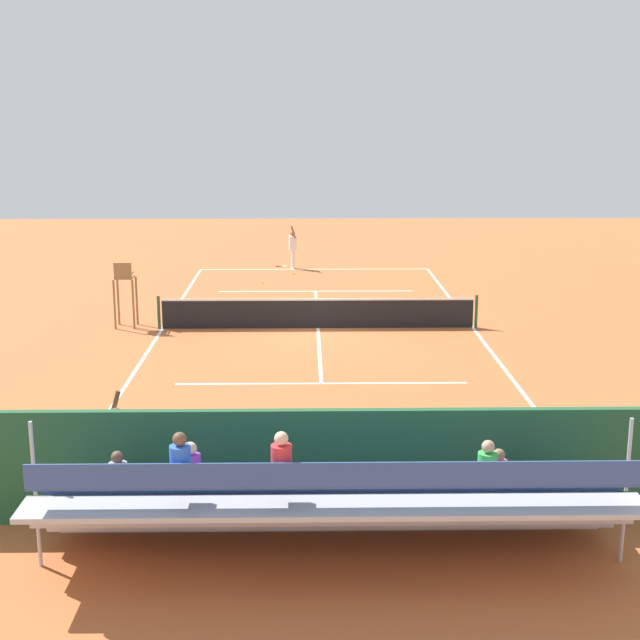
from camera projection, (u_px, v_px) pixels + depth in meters
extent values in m
plane|color=#BC6033|center=(318.00, 328.00, 29.11)|extent=(60.00, 60.00, 0.00)
cube|color=white|center=(314.00, 269.00, 39.82)|extent=(10.00, 0.10, 0.01)
cube|color=white|center=(326.00, 455.00, 18.40)|extent=(10.00, 0.10, 0.01)
cube|color=white|center=(472.00, 327.00, 29.19)|extent=(0.10, 22.00, 0.01)
cube|color=white|center=(163.00, 329.00, 29.03)|extent=(0.10, 22.00, 0.01)
cube|color=white|center=(316.00, 291.00, 35.00)|extent=(7.50, 0.10, 0.01)
cube|color=white|center=(321.00, 383.00, 23.22)|extent=(7.50, 0.10, 0.01)
cube|color=white|center=(318.00, 328.00, 29.11)|extent=(0.10, 12.10, 0.01)
cube|color=white|center=(314.00, 269.00, 39.82)|extent=(0.10, 0.30, 0.01)
cube|color=black|center=(318.00, 314.00, 29.01)|extent=(10.00, 0.02, 0.91)
cube|color=white|center=(318.00, 300.00, 28.89)|extent=(10.00, 0.04, 0.06)
cylinder|color=#2D5133|center=(476.00, 311.00, 29.07)|extent=(0.10, 0.10, 1.07)
cylinder|color=#2D5133|center=(159.00, 312.00, 28.91)|extent=(0.10, 0.10, 1.07)
cube|color=#235633|center=(330.00, 466.00, 15.25)|extent=(18.00, 0.16, 2.00)
cube|color=#B2B2B7|center=(330.00, 517.00, 15.08)|extent=(9.00, 0.10, 0.45)
cube|color=#B2B2B7|center=(331.00, 516.00, 14.70)|extent=(9.00, 0.80, 0.08)
cube|color=#B2B2B7|center=(330.00, 517.00, 15.11)|extent=(9.00, 0.04, 0.45)
cube|color=#335193|center=(331.00, 495.00, 14.51)|extent=(8.60, 0.36, 0.04)
cube|color=#335193|center=(331.00, 488.00, 14.29)|extent=(8.60, 0.03, 0.36)
cube|color=#B2B2B7|center=(332.00, 512.00, 13.82)|extent=(9.00, 0.80, 0.08)
cube|color=#B2B2B7|center=(332.00, 513.00, 14.23)|extent=(9.00, 0.04, 0.45)
cube|color=#335193|center=(333.00, 489.00, 13.63)|extent=(8.60, 0.36, 0.04)
cube|color=#335193|center=(333.00, 482.00, 13.41)|extent=(8.60, 0.03, 0.36)
cube|color=#B2B2B7|center=(334.00, 507.00, 12.94)|extent=(9.00, 0.80, 0.08)
cube|color=#B2B2B7|center=(333.00, 508.00, 13.35)|extent=(9.00, 0.04, 0.45)
cube|color=#335193|center=(334.00, 483.00, 12.75)|extent=(8.60, 0.36, 0.04)
cube|color=#335193|center=(335.00, 475.00, 12.53)|extent=(8.60, 0.03, 0.36)
cylinder|color=#B2B2B7|center=(626.00, 491.00, 13.82)|extent=(0.06, 0.06, 2.35)
cylinder|color=#B2B2B7|center=(36.00, 495.00, 13.68)|extent=(0.06, 0.06, 2.35)
cube|color=#2D2D33|center=(496.00, 487.00, 14.71)|extent=(0.32, 0.40, 0.12)
cylinder|color=pink|center=(498.00, 474.00, 14.53)|extent=(0.30, 0.30, 0.45)
sphere|color=#8C6647|center=(499.00, 455.00, 14.45)|extent=(0.20, 0.20, 0.20)
cube|color=#2D2D33|center=(182.00, 476.00, 12.87)|extent=(0.32, 0.40, 0.12)
cylinder|color=blue|center=(180.00, 461.00, 12.69)|extent=(0.30, 0.30, 0.45)
sphere|color=brown|center=(180.00, 439.00, 12.61)|extent=(0.20, 0.20, 0.20)
cube|color=#2D2D33|center=(282.00, 476.00, 12.89)|extent=(0.32, 0.40, 0.12)
cylinder|color=red|center=(281.00, 460.00, 12.71)|extent=(0.30, 0.30, 0.45)
sphere|color=beige|center=(281.00, 438.00, 12.64)|extent=(0.20, 0.20, 0.20)
cube|color=#2D2D33|center=(121.00, 490.00, 14.61)|extent=(0.32, 0.40, 0.12)
cylinder|color=#9399A3|center=(118.00, 476.00, 14.43)|extent=(0.30, 0.30, 0.45)
sphere|color=brown|center=(117.00, 457.00, 14.36)|extent=(0.20, 0.20, 0.20)
cube|color=#2D2D33|center=(193.00, 483.00, 13.75)|extent=(0.32, 0.40, 0.12)
cylinder|color=purple|center=(191.00, 469.00, 13.57)|extent=(0.30, 0.30, 0.45)
sphere|color=beige|center=(190.00, 448.00, 13.49)|extent=(0.20, 0.20, 0.20)
cube|color=#2D2D33|center=(485.00, 481.00, 13.82)|extent=(0.32, 0.40, 0.12)
cylinder|color=green|center=(487.00, 467.00, 13.64)|extent=(0.30, 0.30, 0.45)
sphere|color=tan|center=(488.00, 447.00, 13.57)|extent=(0.20, 0.20, 0.20)
cylinder|color=olive|center=(137.00, 301.00, 29.41)|extent=(0.07, 0.07, 1.60)
cylinder|color=olive|center=(118.00, 301.00, 29.40)|extent=(0.07, 0.07, 1.60)
cylinder|color=olive|center=(133.00, 305.00, 28.82)|extent=(0.07, 0.07, 1.60)
cylinder|color=olive|center=(114.00, 305.00, 28.81)|extent=(0.07, 0.07, 1.60)
cube|color=olive|center=(124.00, 277.00, 28.92)|extent=(0.56, 0.56, 0.06)
cube|color=olive|center=(123.00, 270.00, 28.63)|extent=(0.56, 0.06, 0.48)
cube|color=olive|center=(132.00, 273.00, 28.89)|extent=(0.04, 0.48, 0.04)
cube|color=olive|center=(116.00, 273.00, 28.88)|extent=(0.04, 0.48, 0.04)
cube|color=#9E754C|center=(414.00, 477.00, 16.18)|extent=(1.80, 0.40, 0.05)
cylinder|color=#9E754C|center=(455.00, 488.00, 16.24)|extent=(0.06, 0.06, 0.45)
cylinder|color=#9E754C|center=(372.00, 489.00, 16.22)|extent=(0.06, 0.06, 0.45)
cube|color=#9E754C|center=(415.00, 465.00, 15.93)|extent=(1.80, 0.04, 0.36)
cube|color=black|center=(303.00, 496.00, 16.01)|extent=(0.90, 0.36, 0.36)
cylinder|color=white|center=(293.00, 259.00, 40.03)|extent=(0.14, 0.14, 0.85)
cylinder|color=white|center=(293.00, 259.00, 39.81)|extent=(0.14, 0.14, 0.85)
cylinder|color=white|center=(293.00, 243.00, 39.75)|extent=(0.40, 0.40, 0.60)
sphere|color=#8C6647|center=(293.00, 233.00, 39.66)|extent=(0.22, 0.22, 0.22)
cylinder|color=#8C6647|center=(293.00, 232.00, 39.43)|extent=(0.26, 0.12, 0.55)
cylinder|color=#8C6647|center=(292.00, 241.00, 39.96)|extent=(0.10, 0.10, 0.50)
cylinder|color=black|center=(278.00, 266.00, 40.49)|extent=(0.28, 0.05, 0.03)
torus|color=#D8CC4C|center=(285.00, 266.00, 40.51)|extent=(0.32, 0.32, 0.02)
cylinder|color=white|center=(285.00, 266.00, 40.51)|extent=(0.25, 0.25, 0.00)
sphere|color=#CCDB33|center=(294.00, 274.00, 38.59)|extent=(0.07, 0.07, 0.07)
sphere|color=#CCDB33|center=(262.00, 283.00, 36.59)|extent=(0.07, 0.07, 0.07)
cylinder|color=#232328|center=(120.00, 475.00, 16.31)|extent=(0.14, 0.14, 0.85)
cylinder|color=#232328|center=(119.00, 471.00, 16.51)|extent=(0.14, 0.14, 0.85)
cylinder|color=white|center=(117.00, 435.00, 16.25)|extent=(0.45, 0.45, 0.60)
sphere|color=brown|center=(116.00, 414.00, 16.15)|extent=(0.22, 0.22, 0.22)
cylinder|color=brown|center=(115.00, 405.00, 16.34)|extent=(0.26, 0.16, 0.55)
cylinder|color=brown|center=(118.00, 438.00, 16.04)|extent=(0.11, 0.11, 0.50)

